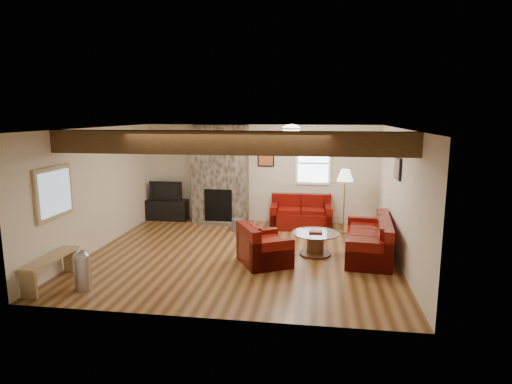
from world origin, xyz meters
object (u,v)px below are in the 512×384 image
loveseat (301,212)px  floor_lamp (345,179)px  coffee_table (315,244)px  tv_cabinet (168,210)px  armchair_red (264,244)px  television (167,190)px  sofa_three (368,237)px

loveseat → floor_lamp: floor_lamp is taller
coffee_table → tv_cabinet: size_ratio=0.88×
armchair_red → coffee_table: size_ratio=0.99×
armchair_red → tv_cabinet: 4.21m
loveseat → television: (-3.53, 0.30, 0.39)m
floor_lamp → television: bearing=172.3°
coffee_table → television: size_ratio=1.07×
sofa_three → armchair_red: size_ratio=2.13×
tv_cabinet → floor_lamp: bearing=-7.7°
television → floor_lamp: floor_lamp is taller
tv_cabinet → television: (0.00, 0.00, 0.52)m
tv_cabinet → television: size_ratio=1.22×
television → floor_lamp: size_ratio=0.58×
tv_cabinet → television: television is taller
sofa_three → armchair_red: sofa_three is taller
coffee_table → floor_lamp: (0.64, 1.74, 1.06)m
loveseat → floor_lamp: bearing=-19.3°
loveseat → tv_cabinet: 3.55m
armchair_red → coffee_table: bearing=-84.7°
sofa_three → loveseat: 2.40m
television → floor_lamp: (4.55, -0.61, 0.50)m
sofa_three → coffee_table: sofa_three is taller
sofa_three → loveseat: bearing=-139.5°
armchair_red → tv_cabinet: bearing=16.5°
sofa_three → floor_lamp: (-0.38, 1.64, 0.91)m
armchair_red → floor_lamp: (1.58, 2.37, 0.91)m
floor_lamp → coffee_table: bearing=-110.2°
television → floor_lamp: bearing=-7.7°
sofa_three → loveseat: (-1.40, 1.95, 0.01)m
television → tv_cabinet: bearing=0.0°
coffee_table → armchair_red: bearing=-146.3°
armchair_red → television: size_ratio=1.06×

